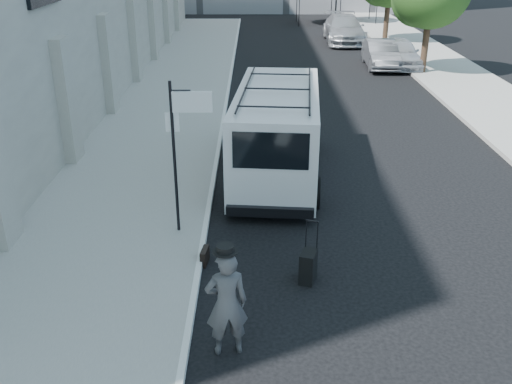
{
  "coord_description": "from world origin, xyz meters",
  "views": [
    {
      "loc": [
        -0.84,
        -8.54,
        6.41
      ],
      "look_at": [
        -0.8,
        2.78,
        1.3
      ],
      "focal_mm": 40.0,
      "sensor_mm": 36.0,
      "label": 1
    }
  ],
  "objects_px": {
    "suitcase": "(308,266)",
    "cargo_van": "(277,131)",
    "parked_car_a": "(399,53)",
    "parked_car_b": "(381,54)",
    "parked_car_c": "(344,29)",
    "businessman": "(227,304)",
    "briefcase": "(205,256)"
  },
  "relations": [
    {
      "from": "suitcase",
      "to": "cargo_van",
      "type": "bearing_deg",
      "value": 112.34
    },
    {
      "from": "parked_car_a",
      "to": "parked_car_b",
      "type": "xyz_separation_m",
      "value": [
        -0.96,
        -0.05,
        -0.05
      ]
    },
    {
      "from": "parked_car_a",
      "to": "parked_car_c",
      "type": "xyz_separation_m",
      "value": [
        -1.8,
        7.67,
        0.1
      ]
    },
    {
      "from": "suitcase",
      "to": "cargo_van",
      "type": "relative_size",
      "value": 0.18
    },
    {
      "from": "businessman",
      "to": "parked_car_a",
      "type": "distance_m",
      "value": 24.08
    },
    {
      "from": "briefcase",
      "to": "businessman",
      "type": "bearing_deg",
      "value": -70.23
    },
    {
      "from": "briefcase",
      "to": "parked_car_c",
      "type": "distance_m",
      "value": 28.38
    },
    {
      "from": "cargo_van",
      "to": "parked_car_b",
      "type": "bearing_deg",
      "value": 72.93
    },
    {
      "from": "parked_car_c",
      "to": "suitcase",
      "type": "bearing_deg",
      "value": -98.27
    },
    {
      "from": "parked_car_c",
      "to": "businessman",
      "type": "bearing_deg",
      "value": -100.41
    },
    {
      "from": "parked_car_a",
      "to": "parked_car_b",
      "type": "distance_m",
      "value": 0.97
    },
    {
      "from": "suitcase",
      "to": "businessman",
      "type": "bearing_deg",
      "value": -107.41
    },
    {
      "from": "cargo_van",
      "to": "parked_car_b",
      "type": "xyz_separation_m",
      "value": [
        6.01,
        14.76,
        -0.6
      ]
    },
    {
      "from": "businessman",
      "to": "parked_car_b",
      "type": "distance_m",
      "value": 23.73
    },
    {
      "from": "briefcase",
      "to": "parked_car_b",
      "type": "distance_m",
      "value": 21.26
    },
    {
      "from": "suitcase",
      "to": "parked_car_a",
      "type": "distance_m",
      "value": 21.56
    },
    {
      "from": "briefcase",
      "to": "parked_car_c",
      "type": "relative_size",
      "value": 0.07
    },
    {
      "from": "businessman",
      "to": "briefcase",
      "type": "relative_size",
      "value": 4.38
    },
    {
      "from": "briefcase",
      "to": "suitcase",
      "type": "distance_m",
      "value": 2.26
    },
    {
      "from": "businessman",
      "to": "cargo_van",
      "type": "bearing_deg",
      "value": -108.82
    },
    {
      "from": "suitcase",
      "to": "parked_car_a",
      "type": "height_order",
      "value": "parked_car_a"
    },
    {
      "from": "briefcase",
      "to": "cargo_van",
      "type": "height_order",
      "value": "cargo_van"
    },
    {
      "from": "businessman",
      "to": "briefcase",
      "type": "bearing_deg",
      "value": -88.67
    },
    {
      "from": "parked_car_a",
      "to": "cargo_van",
      "type": "bearing_deg",
      "value": -115.91
    },
    {
      "from": "businessman",
      "to": "parked_car_b",
      "type": "bearing_deg",
      "value": -118.22
    },
    {
      "from": "parked_car_a",
      "to": "parked_car_b",
      "type": "bearing_deg",
      "value": -177.64
    },
    {
      "from": "cargo_van",
      "to": "suitcase",
      "type": "bearing_deg",
      "value": -80.73
    },
    {
      "from": "parked_car_b",
      "to": "briefcase",
      "type": "bearing_deg",
      "value": -108.76
    },
    {
      "from": "parked_car_a",
      "to": "parked_car_c",
      "type": "bearing_deg",
      "value": 102.52
    },
    {
      "from": "cargo_van",
      "to": "parked_car_c",
      "type": "xyz_separation_m",
      "value": [
        5.18,
        22.48,
        -0.44
      ]
    },
    {
      "from": "businessman",
      "to": "parked_car_a",
      "type": "relative_size",
      "value": 0.44
    },
    {
      "from": "businessman",
      "to": "suitcase",
      "type": "distance_m",
      "value": 2.71
    }
  ]
}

